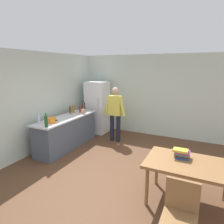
% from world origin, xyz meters
% --- Properties ---
extents(ground_plane, '(14.00, 14.00, 0.00)m').
position_xyz_m(ground_plane, '(0.00, 0.00, 0.00)').
color(ground_plane, brown).
extents(wall_back, '(6.40, 0.12, 2.70)m').
position_xyz_m(wall_back, '(0.00, 3.00, 1.35)').
color(wall_back, silver).
rests_on(wall_back, ground_plane).
extents(wall_left, '(0.12, 5.60, 2.70)m').
position_xyz_m(wall_left, '(-2.60, 0.20, 1.35)').
color(wall_left, silver).
rests_on(wall_left, ground_plane).
extents(kitchen_counter, '(0.64, 2.20, 0.90)m').
position_xyz_m(kitchen_counter, '(-2.00, 0.80, 0.45)').
color(kitchen_counter, '#4C5666').
rests_on(kitchen_counter, ground_plane).
extents(refrigerator, '(0.70, 0.67, 1.80)m').
position_xyz_m(refrigerator, '(-1.90, 2.40, 0.90)').
color(refrigerator, white).
rests_on(refrigerator, ground_plane).
extents(person, '(0.70, 0.22, 1.70)m').
position_xyz_m(person, '(-0.95, 1.85, 0.98)').
color(person, '#1E1E2D').
rests_on(person, ground_plane).
extents(dining_table, '(1.40, 0.90, 0.75)m').
position_xyz_m(dining_table, '(1.40, -0.30, 0.67)').
color(dining_table, olive).
rests_on(dining_table, ground_plane).
extents(chair, '(0.42, 0.42, 0.91)m').
position_xyz_m(chair, '(1.40, -1.27, 0.53)').
color(chair, olive).
rests_on(chair, ground_plane).
extents(cooking_pot, '(0.40, 0.28, 0.12)m').
position_xyz_m(cooking_pot, '(-1.98, 0.18, 0.96)').
color(cooking_pot, orange).
rests_on(cooking_pot, kitchen_counter).
extents(utensil_jar, '(0.11, 0.11, 0.32)m').
position_xyz_m(utensil_jar, '(-1.79, 1.36, 0.98)').
color(utensil_jar, tan).
rests_on(utensil_jar, kitchen_counter).
extents(bottle_beer_brown, '(0.06, 0.06, 0.26)m').
position_xyz_m(bottle_beer_brown, '(-2.19, 1.24, 1.01)').
color(bottle_beer_brown, '#5B3314').
rests_on(bottle_beer_brown, kitchen_counter).
extents(bottle_wine_green, '(0.08, 0.08, 0.34)m').
position_xyz_m(bottle_wine_green, '(-1.81, -0.17, 1.05)').
color(bottle_wine_green, '#1E5123').
rests_on(bottle_wine_green, kitchen_counter).
extents(bottle_water_clear, '(0.07, 0.07, 0.30)m').
position_xyz_m(bottle_water_clear, '(-2.20, -0.02, 1.03)').
color(bottle_water_clear, silver).
rests_on(bottle_water_clear, kitchen_counter).
extents(bottle_sauce_red, '(0.06, 0.06, 0.24)m').
position_xyz_m(bottle_sauce_red, '(-2.02, 1.50, 1.00)').
color(bottle_sauce_red, '#B22319').
rests_on(bottle_sauce_red, kitchen_counter).
extents(bottle_oil_amber, '(0.06, 0.06, 0.28)m').
position_xyz_m(bottle_oil_amber, '(-2.16, 1.36, 1.02)').
color(bottle_oil_amber, '#996619').
rests_on(bottle_oil_amber, kitchen_counter).
extents(bottle_wine_dark, '(0.08, 0.08, 0.34)m').
position_xyz_m(bottle_wine_dark, '(-1.94, 1.62, 1.05)').
color(bottle_wine_dark, black).
rests_on(bottle_wine_dark, kitchen_counter).
extents(book_stack, '(0.28, 0.21, 0.17)m').
position_xyz_m(book_stack, '(1.26, -0.17, 0.83)').
color(book_stack, '#284C8E').
rests_on(book_stack, dining_table).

